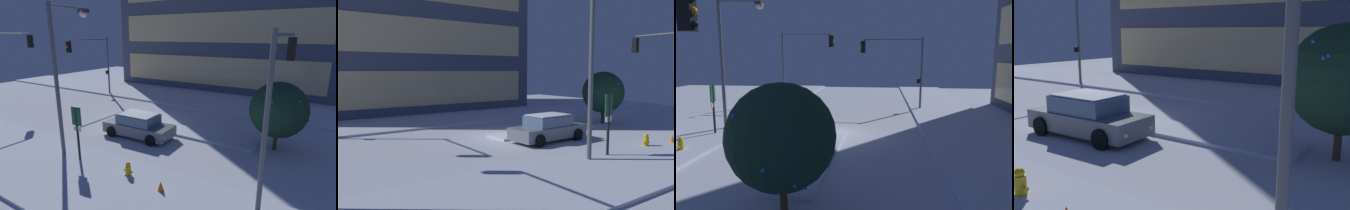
{
  "view_description": "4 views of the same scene",
  "coord_description": "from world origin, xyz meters",
  "views": [
    {
      "loc": [
        11.55,
        -14.9,
        6.28
      ],
      "look_at": [
        1.57,
        1.24,
        1.27
      ],
      "focal_mm": 28.61,
      "sensor_mm": 36.0,
      "label": 1
    },
    {
      "loc": [
        -11.42,
        -16.12,
        3.94
      ],
      "look_at": [
        0.52,
        0.32,
        1.87
      ],
      "focal_mm": 36.43,
      "sensor_mm": 36.0,
      "label": 2
    },
    {
      "loc": [
        17.36,
        2.84,
        4.61
      ],
      "look_at": [
        0.65,
        0.79,
        1.83
      ],
      "focal_mm": 33.01,
      "sensor_mm": 36.0,
      "label": 3
    },
    {
      "loc": [
        11.47,
        -10.69,
        3.64
      ],
      "look_at": [
        3.94,
        0.05,
        1.0
      ],
      "focal_mm": 39.43,
      "sensor_mm": 36.0,
      "label": 4
    }
  ],
  "objects": [
    {
      "name": "decorated_tree_median",
      "position": [
        9.32,
        0.1,
        2.32
      ],
      "size": [
        3.1,
        3.08,
        3.87
      ],
      "color": "#473323",
      "rests_on": "ground"
    },
    {
      "name": "curb_strip_near",
      "position": [
        0.0,
        -7.88,
        0.07
      ],
      "size": [
        52.0,
        5.2,
        0.14
      ],
      "primitive_type": "cube",
      "color": "silver",
      "rests_on": "ground"
    },
    {
      "name": "ground",
      "position": [
        0.0,
        0.0,
        0.0
      ],
      "size": [
        52.0,
        52.0,
        0.0
      ],
      "primitive_type": "plane",
      "color": "silver"
    },
    {
      "name": "street_lamp_arched",
      "position": [
        -0.21,
        -5.92,
        5.05
      ],
      "size": [
        0.72,
        2.67,
        7.78
      ],
      "rotation": [
        0.0,
        0.0,
        1.71
      ],
      "color": "#565960",
      "rests_on": "ground"
    },
    {
      "name": "parking_info_sign",
      "position": [
        1.14,
        -6.62,
        1.85
      ],
      "size": [
        0.55,
        0.12,
        2.89
      ],
      "rotation": [
        0.0,
        0.0,
        1.69
      ],
      "color": "black",
      "rests_on": "ground"
    },
    {
      "name": "traffic_light_corner_near_left",
      "position": [
        -9.97,
        -4.25,
        4.57
      ],
      "size": [
        0.32,
        4.8,
        6.54
      ],
      "rotation": [
        0.0,
        0.0,
        1.57
      ],
      "color": "#565960",
      "rests_on": "ground"
    },
    {
      "name": "median_strip",
      "position": [
        3.9,
        -0.15,
        0.07
      ],
      "size": [
        9.0,
        1.8,
        0.14
      ],
      "primitive_type": "cube",
      "color": "silver",
      "rests_on": "ground"
    },
    {
      "name": "curb_strip_far",
      "position": [
        0.0,
        7.88,
        0.07
      ],
      "size": [
        52.0,
        5.2,
        0.14
      ],
      "primitive_type": "cube",
      "color": "silver",
      "rests_on": "ground"
    },
    {
      "name": "fire_hydrant",
      "position": [
        4.29,
        -6.57,
        0.36
      ],
      "size": [
        0.48,
        0.26,
        0.75
      ],
      "color": "gold",
      "rests_on": "ground"
    },
    {
      "name": "car_near",
      "position": [
        1.56,
        -2.26,
        0.71
      ],
      "size": [
        4.6,
        2.12,
        1.49
      ],
      "rotation": [
        0.0,
        0.0,
        0.03
      ],
      "color": "slate",
      "rests_on": "ground"
    },
    {
      "name": "traffic_light_corner_far_left",
      "position": [
        -8.93,
        4.06,
        4.17
      ],
      "size": [
        0.32,
        5.21,
        6.01
      ],
      "rotation": [
        0.0,
        0.0,
        -1.57
      ],
      "color": "#565960",
      "rests_on": "ground"
    }
  ]
}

